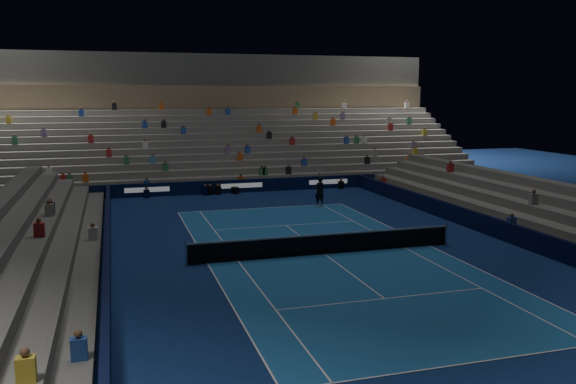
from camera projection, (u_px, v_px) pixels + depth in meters
The scene contains 11 objects.
ground at pixel (324, 254), 27.70m from camera, with size 90.00×90.00×0.00m, color navy.
court_surface at pixel (324, 254), 27.70m from camera, with size 10.97×23.77×0.01m, color #1B5696.
sponsor_barrier_far at pixel (241, 186), 45.12m from camera, with size 44.00×0.25×1.00m, color black.
sponsor_barrier_east at pixel (503, 230), 30.34m from camera, with size 0.25×37.00×1.00m, color black.
sponsor_barrier_west at pixel (107, 260), 24.90m from camera, with size 0.25×37.00×1.00m, color black.
grandstand_main at pixel (219, 139), 53.55m from camera, with size 44.00×15.20×11.20m.
grandstand_east at pixel (560, 218), 31.25m from camera, with size 5.00×37.00×2.50m.
grandstand_west at pixel (17, 257), 23.86m from camera, with size 5.00×37.00×2.50m.
tennis_net at pixel (325, 244), 27.62m from camera, with size 12.90×0.10×1.10m.
tennis_player at pixel (319, 191), 39.42m from camera, with size 0.73×0.48×2.01m, color black.
broadcast_camera at pixel (235, 190), 44.51m from camera, with size 0.54×0.90×0.52m.
Camera 1 is at (-9.27, -25.27, 7.36)m, focal length 37.05 mm.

